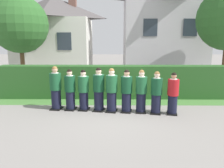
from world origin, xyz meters
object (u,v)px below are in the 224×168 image
at_px(student_in_red_blazer, 173,95).
at_px(student_front_row_3, 99,90).
at_px(student_front_row_1, 70,91).
at_px(student_front_row_6, 141,92).
at_px(student_front_row_4, 112,91).
at_px(student_front_row_5, 127,92).
at_px(student_front_row_2, 84,91).
at_px(student_front_row_7, 156,94).
at_px(student_front_row_0, 56,89).

bearing_deg(student_in_red_blazer, student_front_row_3, 171.93).
relative_size(student_front_row_1, student_front_row_6, 0.99).
bearing_deg(student_front_row_6, student_front_row_3, 173.10).
relative_size(student_front_row_4, student_front_row_5, 1.03).
relative_size(student_front_row_4, student_in_red_blazer, 1.07).
relative_size(student_front_row_2, student_front_row_7, 1.00).
bearing_deg(student_front_row_7, student_front_row_1, 172.68).
relative_size(student_front_row_2, student_front_row_5, 0.98).
xyz_separation_m(student_front_row_6, student_in_red_blazer, (1.11, -0.19, -0.03)).
relative_size(student_front_row_3, student_front_row_4, 1.00).
distance_m(student_front_row_4, student_in_red_blazer, 2.22).
bearing_deg(student_front_row_4, student_front_row_6, -4.52).
distance_m(student_front_row_3, student_front_row_6, 1.58).
distance_m(student_front_row_4, student_front_row_5, 0.55).
height_order(student_front_row_5, student_in_red_blazer, student_front_row_5).
height_order(student_front_row_5, student_front_row_7, student_front_row_5).
height_order(student_front_row_2, student_front_row_6, student_front_row_6).
relative_size(student_front_row_1, student_front_row_7, 1.01).
distance_m(student_front_row_1, student_front_row_2, 0.52).
xyz_separation_m(student_front_row_2, student_front_row_7, (2.68, -0.38, 0.00)).
distance_m(student_front_row_0, student_front_row_4, 2.16).
bearing_deg(student_front_row_7, student_front_row_4, 172.77).
bearing_deg(student_in_red_blazer, student_front_row_2, 172.15).
distance_m(student_front_row_2, student_front_row_6, 2.17).
bearing_deg(student_in_red_blazer, student_front_row_0, 172.82).
bearing_deg(student_front_row_1, student_front_row_7, -7.32).
bearing_deg(student_front_row_1, student_front_row_3, -5.30).
bearing_deg(student_front_row_7, student_front_row_3, 171.63).
distance_m(student_front_row_1, student_front_row_5, 2.15).
height_order(student_front_row_7, student_in_red_blazer, student_front_row_7).
bearing_deg(student_front_row_5, student_in_red_blazer, -8.18).
bearing_deg(student_front_row_6, student_front_row_0, 173.70).
relative_size(student_front_row_1, student_front_row_5, 0.99).
bearing_deg(student_front_row_3, student_front_row_4, -12.15).
bearing_deg(student_front_row_0, student_front_row_2, -5.13).
distance_m(student_front_row_5, student_in_red_blazer, 1.67).
height_order(student_front_row_2, student_front_row_5, student_front_row_5).
xyz_separation_m(student_front_row_1, student_front_row_6, (2.67, -0.29, 0.01)).
height_order(student_front_row_2, student_front_row_4, student_front_row_4).
relative_size(student_front_row_4, student_front_row_7, 1.05).
relative_size(student_front_row_0, student_front_row_3, 1.02).
bearing_deg(student_front_row_7, student_front_row_5, 171.16).
height_order(student_front_row_3, student_in_red_blazer, student_front_row_3).
xyz_separation_m(student_front_row_3, student_front_row_4, (0.48, -0.10, -0.00)).
distance_m(student_front_row_5, student_front_row_6, 0.54).
xyz_separation_m(student_front_row_5, student_front_row_7, (1.07, -0.17, -0.02)).
height_order(student_front_row_6, student_in_red_blazer, student_front_row_6).
bearing_deg(student_front_row_4, student_front_row_1, 172.58).
xyz_separation_m(student_front_row_1, student_in_red_blazer, (3.78, -0.48, -0.02)).
bearing_deg(student_front_row_3, student_front_row_0, 174.27).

